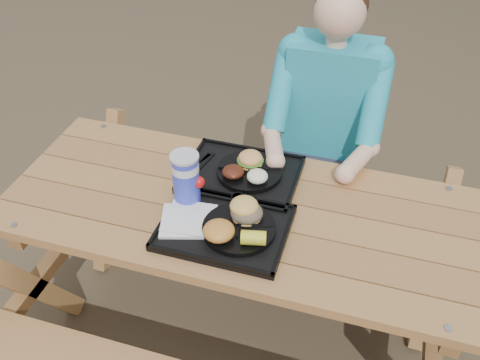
# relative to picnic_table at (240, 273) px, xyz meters

# --- Properties ---
(ground) EXTENTS (60.00, 60.00, 0.00)m
(ground) POSITION_rel_picnic_table_xyz_m (0.00, 0.00, -0.38)
(ground) COLOR #999999
(ground) RESTS_ON ground
(picnic_table) EXTENTS (1.80, 1.49, 0.75)m
(picnic_table) POSITION_rel_picnic_table_xyz_m (0.00, 0.00, 0.00)
(picnic_table) COLOR #999999
(picnic_table) RESTS_ON ground
(tray_near) EXTENTS (0.45, 0.35, 0.02)m
(tray_near) POSITION_rel_picnic_table_xyz_m (-0.02, -0.14, 0.39)
(tray_near) COLOR black
(tray_near) RESTS_ON picnic_table
(tray_far) EXTENTS (0.45, 0.35, 0.02)m
(tray_far) POSITION_rel_picnic_table_xyz_m (-0.05, 0.17, 0.39)
(tray_far) COLOR black
(tray_far) RESTS_ON picnic_table
(plate_near) EXTENTS (0.26, 0.26, 0.02)m
(plate_near) POSITION_rel_picnic_table_xyz_m (0.04, -0.14, 0.41)
(plate_near) COLOR black
(plate_near) RESTS_ON tray_near
(plate_far) EXTENTS (0.26, 0.26, 0.02)m
(plate_far) POSITION_rel_picnic_table_xyz_m (-0.02, 0.18, 0.41)
(plate_far) COLOR black
(plate_far) RESTS_ON tray_far
(napkin_stack) EXTENTS (0.22, 0.22, 0.02)m
(napkin_stack) POSITION_rel_picnic_table_xyz_m (-0.16, -0.16, 0.40)
(napkin_stack) COLOR white
(napkin_stack) RESTS_ON tray_near
(soda_cup) EXTENTS (0.10, 0.10, 0.20)m
(soda_cup) POSITION_rel_picnic_table_xyz_m (-0.19, -0.04, 0.49)
(soda_cup) COLOR #1B2BD1
(soda_cup) RESTS_ON tray_near
(condiment_bbq) EXTENTS (0.05, 0.05, 0.03)m
(condiment_bbq) POSITION_rel_picnic_table_xyz_m (-0.01, 0.00, 0.41)
(condiment_bbq) COLOR black
(condiment_bbq) RESTS_ON tray_near
(condiment_mustard) EXTENTS (0.05, 0.05, 0.03)m
(condiment_mustard) POSITION_rel_picnic_table_xyz_m (0.04, -0.01, 0.41)
(condiment_mustard) COLOR gold
(condiment_mustard) RESTS_ON tray_near
(sandwich) EXTENTS (0.11, 0.11, 0.11)m
(sandwich) POSITION_rel_picnic_table_xyz_m (0.05, -0.09, 0.47)
(sandwich) COLOR #E7B551
(sandwich) RESTS_ON plate_near
(mac_cheese) EXTENTS (0.11, 0.11, 0.06)m
(mac_cheese) POSITION_rel_picnic_table_xyz_m (-0.01, -0.21, 0.44)
(mac_cheese) COLOR gold
(mac_cheese) RESTS_ON plate_near
(corn_cob) EXTENTS (0.10, 0.10, 0.05)m
(corn_cob) POSITION_rel_picnic_table_xyz_m (0.11, -0.20, 0.44)
(corn_cob) COLOR yellow
(corn_cob) RESTS_ON plate_near
(cutlery_far) EXTENTS (0.05, 0.15, 0.01)m
(cutlery_far) POSITION_rel_picnic_table_xyz_m (-0.21, 0.19, 0.40)
(cutlery_far) COLOR black
(cutlery_far) RESTS_ON tray_far
(burger) EXTENTS (0.10, 0.10, 0.09)m
(burger) POSITION_rel_picnic_table_xyz_m (-0.02, 0.21, 0.46)
(burger) COLOR #F1A955
(burger) RESTS_ON plate_far
(baked_beans) EXTENTS (0.09, 0.09, 0.04)m
(baked_beans) POSITION_rel_picnic_table_xyz_m (-0.07, 0.12, 0.43)
(baked_beans) COLOR #4F1E0F
(baked_beans) RESTS_ON plate_far
(potato_salad) EXTENTS (0.08, 0.08, 0.05)m
(potato_salad) POSITION_rel_picnic_table_xyz_m (0.03, 0.12, 0.44)
(potato_salad) COLOR white
(potato_salad) RESTS_ON plate_far
(diner) EXTENTS (0.48, 0.84, 1.28)m
(diner) POSITION_rel_picnic_table_xyz_m (0.21, 0.67, 0.27)
(diner) COLOR #1CB9C5
(diner) RESTS_ON ground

